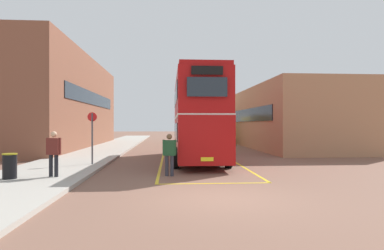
# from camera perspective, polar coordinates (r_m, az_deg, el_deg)

# --- Properties ---
(ground_plane) EXTENTS (135.60, 135.60, 0.00)m
(ground_plane) POSITION_cam_1_polar(r_m,az_deg,el_deg) (23.53, -0.64, -4.89)
(ground_plane) COLOR brown
(sidewalk_left) EXTENTS (4.00, 57.60, 0.14)m
(sidewalk_left) POSITION_cam_1_polar(r_m,az_deg,el_deg) (26.36, -15.27, -4.20)
(sidewalk_left) COLOR #A39E93
(sidewalk_left) RESTS_ON ground
(brick_building_left) EXTENTS (6.66, 21.43, 7.86)m
(brick_building_left) POSITION_cam_1_polar(r_m,az_deg,el_deg) (30.97, -22.98, 3.59)
(brick_building_left) COLOR brown
(brick_building_left) RESTS_ON ground
(depot_building_right) EXTENTS (7.73, 15.61, 5.18)m
(depot_building_right) POSITION_cam_1_polar(r_m,az_deg,el_deg) (29.05, 17.59, 1.18)
(depot_building_right) COLOR #AD7A56
(depot_building_right) RESTS_ON ground
(double_decker_bus) EXTENTS (2.80, 10.25, 4.75)m
(double_decker_bus) POSITION_cam_1_polar(r_m,az_deg,el_deg) (18.31, 0.88, 1.54)
(double_decker_bus) COLOR black
(double_decker_bus) RESTS_ON ground
(single_deck_bus) EXTENTS (3.25, 8.36, 3.02)m
(single_deck_bus) POSITION_cam_1_polar(r_m,az_deg,el_deg) (35.23, 1.89, -0.54)
(single_deck_bus) COLOR black
(single_deck_bus) RESTS_ON ground
(pedestrian_boarding) EXTENTS (0.55, 0.34, 1.68)m
(pedestrian_boarding) POSITION_cam_1_polar(r_m,az_deg,el_deg) (12.93, -4.01, -4.72)
(pedestrian_boarding) COLOR #2D2D38
(pedestrian_boarding) RESTS_ON ground
(pedestrian_waiting_near) EXTENTS (0.55, 0.32, 1.67)m
(pedestrian_waiting_near) POSITION_cam_1_polar(r_m,az_deg,el_deg) (12.90, -23.26, -4.16)
(pedestrian_waiting_near) COLOR black
(pedestrian_waiting_near) RESTS_ON sidewalk_left
(litter_bin) EXTENTS (0.50, 0.50, 0.90)m
(litter_bin) POSITION_cam_1_polar(r_m,az_deg,el_deg) (13.16, -29.52, -6.33)
(litter_bin) COLOR black
(litter_bin) RESTS_ON sidewalk_left
(bus_stop_sign) EXTENTS (0.44, 0.09, 2.50)m
(bus_stop_sign) POSITION_cam_1_polar(r_m,az_deg,el_deg) (16.37, -17.22, -1.31)
(bus_stop_sign) COLOR #4C4C51
(bus_stop_sign) RESTS_ON sidewalk_left
(bay_marking_yellow) EXTENTS (4.20, 12.24, 0.01)m
(bay_marking_yellow) POSITION_cam_1_polar(r_m,az_deg,el_deg) (16.55, 1.45, -7.02)
(bay_marking_yellow) COLOR gold
(bay_marking_yellow) RESTS_ON ground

